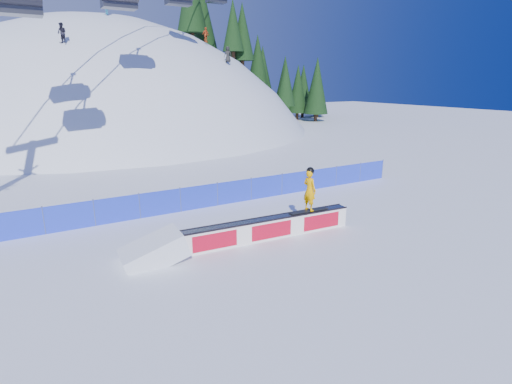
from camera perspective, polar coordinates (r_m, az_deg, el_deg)
ground at (r=17.61m, az=3.72°, el=-5.27°), size 160.00×160.00×0.00m
snow_hill at (r=61.38m, az=-19.24°, el=-8.55°), size 64.00×64.00×64.00m
treeline at (r=65.04m, az=1.73°, el=18.20°), size 25.68×13.44×21.61m
safety_fence at (r=21.11m, az=-3.06°, el=0.04°), size 22.05×0.05×1.30m
rail_box at (r=16.40m, az=1.86°, el=-5.19°), size 7.55×1.00×0.90m
snow_ramp at (r=15.08m, az=-14.31°, el=-9.48°), size 2.47×1.63×1.48m
snowboarder at (r=16.93m, az=7.66°, el=0.33°), size 1.85×0.71×1.91m
distant_skiers at (r=45.94m, az=-15.41°, el=21.55°), size 17.16×9.11×6.58m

